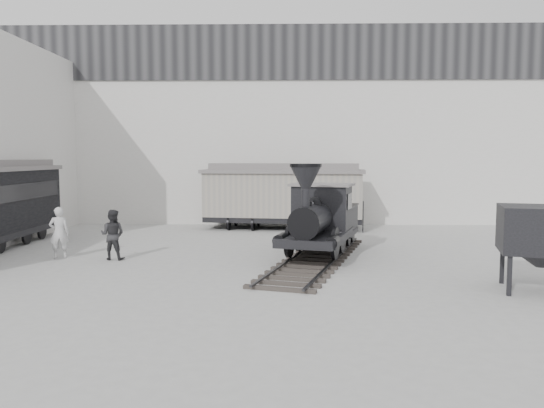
{
  "coord_description": "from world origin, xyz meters",
  "views": [
    {
      "loc": [
        0.6,
        -15.8,
        3.74
      ],
      "look_at": [
        0.19,
        4.13,
        2.0
      ],
      "focal_mm": 35.0,
      "sensor_mm": 36.0,
      "label": 1
    }
  ],
  "objects_px": {
    "boxcar": "(283,195)",
    "visitor_a": "(59,233)",
    "coal_hopper": "(542,236)",
    "visitor_b": "(113,235)",
    "locomotive": "(320,223)"
  },
  "relations": [
    {
      "from": "visitor_a",
      "to": "coal_hopper",
      "type": "relative_size",
      "value": 0.74
    },
    {
      "from": "boxcar",
      "to": "coal_hopper",
      "type": "height_order",
      "value": "boxcar"
    },
    {
      "from": "locomotive",
      "to": "visitor_b",
      "type": "relative_size",
      "value": 5.38
    },
    {
      "from": "coal_hopper",
      "to": "boxcar",
      "type": "bearing_deg",
      "value": 134.26
    },
    {
      "from": "coal_hopper",
      "to": "locomotive",
      "type": "bearing_deg",
      "value": 154.13
    },
    {
      "from": "locomotive",
      "to": "boxcar",
      "type": "relative_size",
      "value": 1.15
    },
    {
      "from": "visitor_a",
      "to": "visitor_b",
      "type": "distance_m",
      "value": 2.09
    },
    {
      "from": "visitor_a",
      "to": "coal_hopper",
      "type": "bearing_deg",
      "value": 145.69
    },
    {
      "from": "boxcar",
      "to": "visitor_a",
      "type": "height_order",
      "value": "boxcar"
    },
    {
      "from": "visitor_b",
      "to": "coal_hopper",
      "type": "height_order",
      "value": "coal_hopper"
    },
    {
      "from": "visitor_b",
      "to": "locomotive",
      "type": "bearing_deg",
      "value": -170.02
    },
    {
      "from": "boxcar",
      "to": "visitor_a",
      "type": "relative_size",
      "value": 4.5
    },
    {
      "from": "visitor_a",
      "to": "visitor_b",
      "type": "relative_size",
      "value": 1.04
    },
    {
      "from": "boxcar",
      "to": "coal_hopper",
      "type": "distance_m",
      "value": 14.85
    },
    {
      "from": "boxcar",
      "to": "visitor_b",
      "type": "relative_size",
      "value": 4.68
    }
  ]
}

